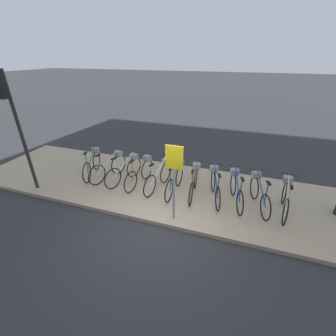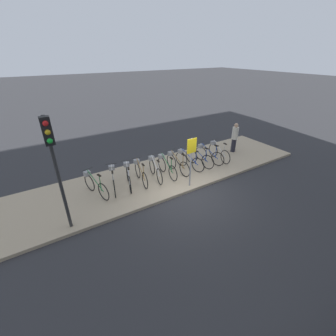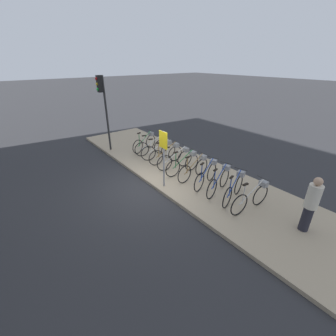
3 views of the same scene
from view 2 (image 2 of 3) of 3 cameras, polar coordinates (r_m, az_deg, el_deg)
ground_plane at (r=9.39m, az=4.85°, el=-6.46°), size 120.00×120.00×0.00m
sidewalk at (r=10.61m, az=-0.81°, el=-1.67°), size 14.53×3.54×0.12m
parked_bicycle_0 at (r=9.33m, az=-18.11°, el=-3.96°), size 0.61×1.67×1.06m
parked_bicycle_1 at (r=9.46m, az=-13.75°, el=-2.85°), size 0.61×1.67×1.06m
parked_bicycle_2 at (r=9.60m, az=-10.07°, el=-1.95°), size 0.63×1.66×1.06m
parked_bicycle_3 at (r=9.79m, az=-7.04°, el=-1.10°), size 0.46×1.71×1.06m
parked_bicycle_4 at (r=10.04m, az=-3.35°, el=-0.17°), size 0.48×1.71×1.06m
parked_bicycle_5 at (r=10.24m, az=-0.45°, el=0.49°), size 0.46×1.73×1.06m
parked_bicycle_6 at (r=10.56m, az=2.22°, el=1.34°), size 0.46×1.72×1.06m
parked_bicycle_7 at (r=10.91m, az=5.09°, el=2.13°), size 0.62×1.67×1.06m
parked_bicycle_8 at (r=11.26m, az=7.63°, el=2.84°), size 0.59×1.68×1.06m
parked_bicycle_9 at (r=11.65m, az=10.07°, el=3.52°), size 0.62×1.67×1.06m
parked_bicycle_10 at (r=12.09m, az=12.62°, el=4.17°), size 0.46×1.72×1.06m
pedestrian at (r=13.17m, az=16.56°, el=7.56°), size 0.34×0.34×1.66m
traffic_light at (r=6.87m, az=-27.20°, el=3.22°), size 0.24×0.40×3.68m
sign_post at (r=9.02m, az=5.92°, el=3.42°), size 0.44×0.07×2.13m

